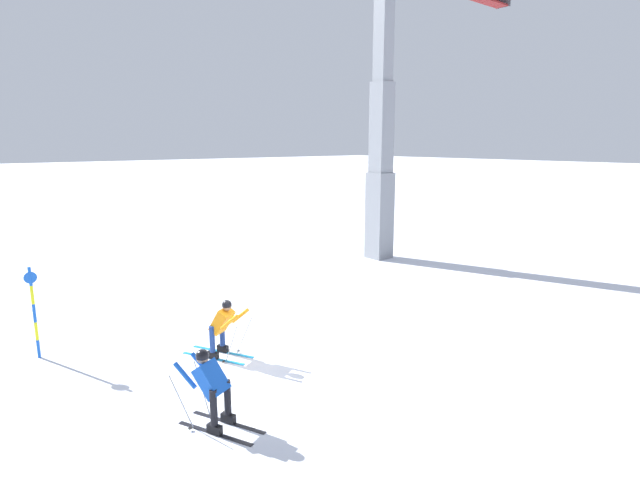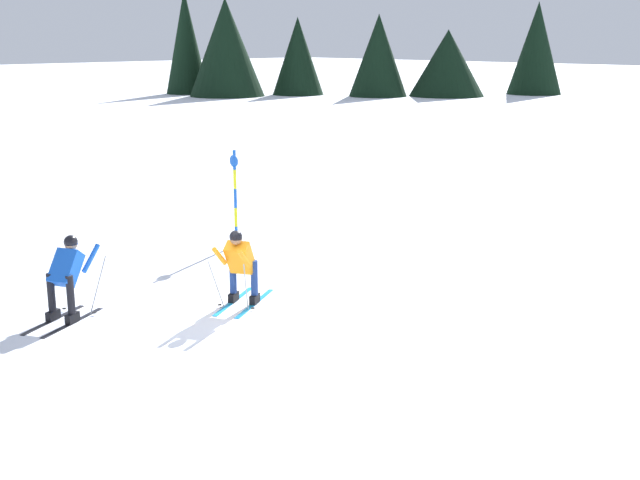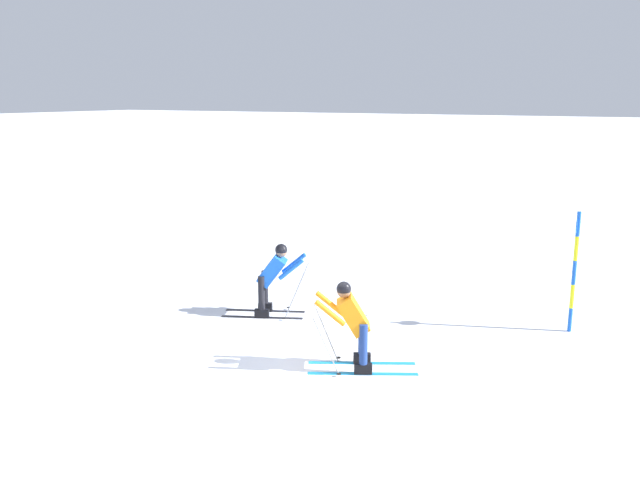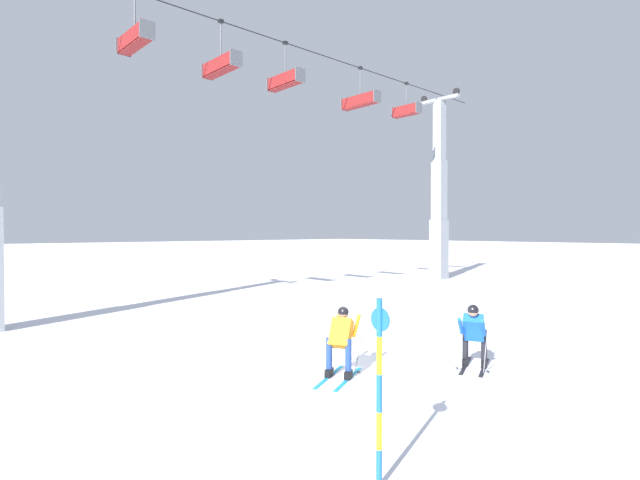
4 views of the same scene
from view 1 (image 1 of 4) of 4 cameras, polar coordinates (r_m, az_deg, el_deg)
ground_plane at (r=11.93m, az=-6.97°, el=-14.10°), size 260.00×260.00×0.00m
skier_carving_main at (r=12.19m, az=-11.16°, el=-9.49°), size 1.77×1.29×1.57m
lift_tower_near at (r=21.74m, az=7.05°, el=10.57°), size 0.91×2.42×11.88m
trail_marker_pole at (r=13.57m, az=-30.05°, el=-6.96°), size 0.07×0.28×2.24m
skier_distant_uphill at (r=9.45m, az=-12.42°, el=-15.78°), size 1.77×1.22×1.59m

